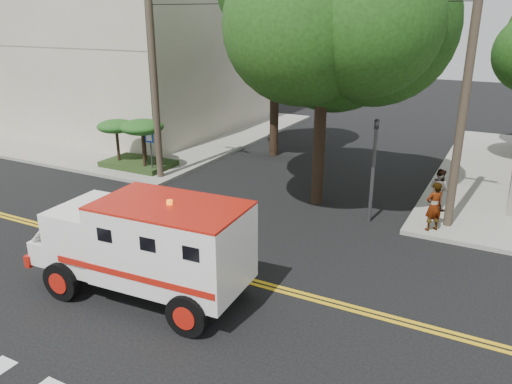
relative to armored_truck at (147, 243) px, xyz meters
The scene contains 13 objects.
ground 2.36m from the armored_truck, 95.77° to the left, with size 100.00×100.00×0.00m, color black.
sidewalk_nw 20.59m from the armored_truck, 131.78° to the left, with size 17.00×17.00×0.15m, color gray.
building_left 23.28m from the armored_truck, 133.01° to the left, with size 16.00×14.00×10.00m, color #AFA68F.
utility_pole_left 10.18m from the armored_truck, 126.51° to the left, with size 0.28×0.28×9.00m, color #382D23.
utility_pole_right 10.52m from the armored_truck, 52.65° to the left, with size 0.28×0.28×9.00m, color #382D23.
tree_main 10.00m from the armored_truck, 77.66° to the left, with size 6.08×5.70×9.85m.
tree_left 14.53m from the armored_truck, 101.88° to the left, with size 4.48×4.20×7.70m.
traffic_signal 8.28m from the armored_truck, 64.00° to the left, with size 0.15×0.18×3.60m.
accessibility_sign 10.22m from the armored_truck, 128.63° to the left, with size 0.45×0.10×2.02m.
palm_planter 11.37m from the armored_truck, 132.08° to the left, with size 3.52×2.63×2.36m.
armored_truck is the anchor object (origin of this frame).
pedestrian_a 9.29m from the armored_truck, 52.05° to the left, with size 0.60×0.40×1.65m, color gray.
pedestrian_b 10.92m from the armored_truck, 59.38° to the left, with size 0.73×0.57×1.51m, color gray.
Camera 1 is at (7.79, -10.47, 6.79)m, focal length 35.00 mm.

